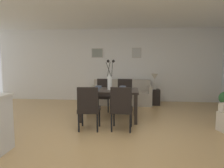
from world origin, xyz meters
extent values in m
plane|color=tan|center=(0.00, 0.00, 0.00)|extent=(9.00, 9.00, 0.00)
cube|color=silver|center=(0.00, 3.25, 1.30)|extent=(9.00, 0.10, 2.60)
cube|color=white|center=(0.00, 0.40, 2.64)|extent=(9.00, 7.20, 0.08)
cube|color=black|center=(-0.06, 0.81, 0.71)|extent=(1.40, 0.92, 0.05)
cube|color=black|center=(0.58, 1.21, 0.34)|extent=(0.07, 0.07, 0.69)
cube|color=black|center=(-0.70, 1.21, 0.34)|extent=(0.07, 0.07, 0.69)
cube|color=black|center=(0.58, 0.41, 0.34)|extent=(0.07, 0.07, 0.69)
cube|color=black|center=(-0.70, 0.41, 0.34)|extent=(0.07, 0.07, 0.69)
cube|color=black|center=(-0.40, -0.01, 0.42)|extent=(0.46, 0.46, 0.08)
cube|color=black|center=(-0.39, -0.20, 0.68)|extent=(0.42, 0.08, 0.48)
cylinder|color=black|center=(-0.22, 0.19, 0.19)|extent=(0.04, 0.04, 0.38)
cylinder|color=black|center=(-0.60, 0.17, 0.19)|extent=(0.04, 0.04, 0.38)
cylinder|color=black|center=(-0.20, -0.19, 0.19)|extent=(0.04, 0.04, 0.38)
cylinder|color=black|center=(-0.58, -0.21, 0.19)|extent=(0.04, 0.04, 0.38)
cube|color=black|center=(-0.35, 1.63, 0.42)|extent=(0.47, 0.47, 0.08)
cube|color=black|center=(-0.33, 1.81, 0.68)|extent=(0.42, 0.09, 0.48)
cylinder|color=black|center=(-0.55, 1.45, 0.19)|extent=(0.04, 0.04, 0.38)
cylinder|color=black|center=(-0.17, 1.42, 0.19)|extent=(0.04, 0.04, 0.38)
cylinder|color=black|center=(-0.52, 1.83, 0.19)|extent=(0.04, 0.04, 0.38)
cylinder|color=black|center=(-0.14, 1.80, 0.19)|extent=(0.04, 0.04, 0.38)
cube|color=black|center=(0.28, 0.04, 0.42)|extent=(0.46, 0.46, 0.08)
cube|color=black|center=(0.27, -0.15, 0.68)|extent=(0.42, 0.08, 0.48)
cylinder|color=black|center=(0.48, 0.22, 0.19)|extent=(0.04, 0.04, 0.38)
cylinder|color=black|center=(0.10, 0.24, 0.19)|extent=(0.04, 0.04, 0.38)
cylinder|color=black|center=(0.46, -0.16, 0.19)|extent=(0.04, 0.04, 0.38)
cylinder|color=black|center=(0.08, -0.14, 0.19)|extent=(0.04, 0.04, 0.38)
cube|color=black|center=(0.28, 1.62, 0.42)|extent=(0.46, 0.46, 0.08)
cube|color=black|center=(0.28, 1.81, 0.68)|extent=(0.42, 0.08, 0.48)
cylinder|color=black|center=(0.08, 1.44, 0.19)|extent=(0.04, 0.04, 0.38)
cylinder|color=black|center=(0.46, 1.42, 0.19)|extent=(0.04, 0.04, 0.38)
cylinder|color=black|center=(0.10, 1.82, 0.19)|extent=(0.04, 0.04, 0.38)
cylinder|color=black|center=(0.47, 1.80, 0.19)|extent=(0.04, 0.04, 0.38)
cylinder|color=white|center=(-0.06, 0.81, 0.91)|extent=(0.11, 0.11, 0.34)
cylinder|color=black|center=(0.00, 0.82, 1.24)|extent=(0.05, 0.12, 0.37)
sphere|color=black|center=(0.03, 0.83, 1.44)|extent=(0.07, 0.07, 0.07)
cylinder|color=black|center=(-0.09, 0.86, 1.24)|extent=(0.08, 0.05, 0.38)
sphere|color=black|center=(-0.10, 0.88, 1.44)|extent=(0.07, 0.07, 0.07)
cylinder|color=black|center=(-0.08, 0.75, 1.24)|extent=(0.15, 0.06, 0.36)
sphere|color=black|center=(-0.09, 0.72, 1.44)|extent=(0.07, 0.07, 0.07)
cylinder|color=#4C4742|center=(-0.37, 0.60, 0.74)|extent=(0.32, 0.32, 0.01)
cylinder|color=#475166|center=(-0.37, 0.60, 0.78)|extent=(0.17, 0.17, 0.06)
cylinder|color=#3C4556|center=(-0.37, 0.60, 0.79)|extent=(0.13, 0.13, 0.04)
cylinder|color=#4C4742|center=(-0.37, 1.01, 0.74)|extent=(0.32, 0.32, 0.01)
cylinder|color=#475166|center=(-0.37, 1.01, 0.78)|extent=(0.17, 0.17, 0.06)
cylinder|color=#3C4556|center=(-0.37, 1.01, 0.79)|extent=(0.13, 0.13, 0.04)
cylinder|color=#4C4742|center=(0.26, 0.60, 0.74)|extent=(0.32, 0.32, 0.01)
cylinder|color=#475166|center=(0.26, 0.60, 0.78)|extent=(0.17, 0.17, 0.06)
cylinder|color=#3C4556|center=(0.26, 0.60, 0.79)|extent=(0.13, 0.13, 0.04)
cylinder|color=#4C4742|center=(0.26, 1.01, 0.74)|extent=(0.32, 0.32, 0.01)
cylinder|color=#475166|center=(0.26, 1.01, 0.78)|extent=(0.17, 0.17, 0.06)
cylinder|color=#3C4556|center=(0.26, 1.01, 0.79)|extent=(0.13, 0.13, 0.04)
cube|color=#A89E8E|center=(0.15, 2.65, 0.21)|extent=(1.98, 0.84, 0.42)
cube|color=#A89E8E|center=(0.15, 2.99, 0.61)|extent=(1.98, 0.16, 0.38)
cube|color=#A89E8E|center=(1.09, 2.65, 0.52)|extent=(0.10, 0.84, 0.20)
cube|color=#A89E8E|center=(-0.80, 2.65, 0.52)|extent=(0.10, 0.84, 0.20)
cube|color=black|center=(1.23, 2.61, 0.26)|extent=(0.36, 0.36, 0.52)
cylinder|color=beige|center=(1.23, 2.61, 0.56)|extent=(0.12, 0.12, 0.08)
cylinder|color=beige|center=(1.23, 2.61, 0.74)|extent=(0.02, 0.02, 0.30)
cone|color=beige|center=(1.23, 2.61, 0.94)|extent=(0.22, 0.22, 0.18)
cube|color=#B2ADA3|center=(-0.77, 3.18, 1.74)|extent=(0.42, 0.02, 0.34)
cube|color=gray|center=(-0.77, 3.17, 1.74)|extent=(0.37, 0.01, 0.29)
cube|color=#B2ADA3|center=(0.65, 3.18, 1.74)|extent=(0.33, 0.02, 0.36)
cube|color=#B2B2AD|center=(0.65, 3.17, 1.74)|extent=(0.28, 0.01, 0.31)
camera|label=1|loc=(0.47, -4.10, 1.42)|focal=32.29mm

